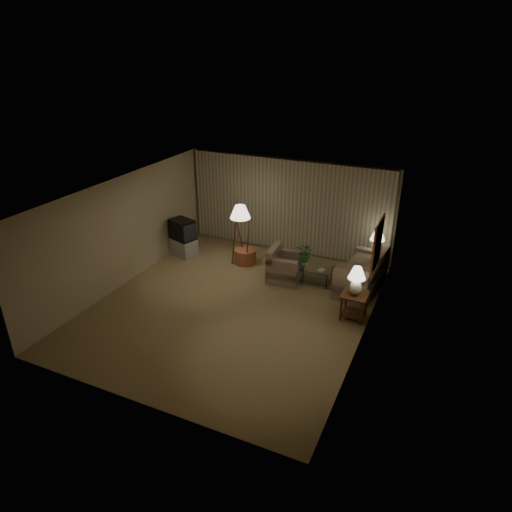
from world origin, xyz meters
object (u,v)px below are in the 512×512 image
at_px(tv_cabinet, 184,247).
at_px(armchair, 285,268).
at_px(side_table_near, 354,301).
at_px(vase, 305,262).
at_px(sofa, 361,275).
at_px(table_lamp_far, 377,240).
at_px(table_lamp_near, 357,278).
at_px(coffee_table, 310,271).
at_px(ottoman, 245,256).
at_px(side_table_far, 375,261).
at_px(floor_lamp, 241,234).
at_px(crt_tv, 182,230).

bearing_deg(tv_cabinet, armchair, 14.86).
relative_size(side_table_near, vase, 3.80).
bearing_deg(side_table_near, sofa, 96.34).
xyz_separation_m(sofa, table_lamp_far, (0.15, 0.93, 0.61)).
relative_size(sofa, armchair, 1.99).
xyz_separation_m(sofa, table_lamp_near, (0.15, -1.35, 0.61)).
bearing_deg(side_table_near, table_lamp_near, -165.96).
height_order(armchair, coffee_table, armchair).
bearing_deg(ottoman, side_table_far, 12.67).
bearing_deg(side_table_near, side_table_far, 90.00).
bearing_deg(table_lamp_far, floor_lamp, -166.17).
relative_size(side_table_far, coffee_table, 0.52).
height_order(table_lamp_near, crt_tv, table_lamp_near).
height_order(sofa, vase, sofa).
distance_m(table_lamp_near, crt_tv, 5.35).
height_order(table_lamp_near, vase, table_lamp_near).
relative_size(sofa, coffee_table, 1.62).
xyz_separation_m(table_lamp_near, coffee_table, (-1.42, 1.25, -0.71)).
xyz_separation_m(armchair, vase, (0.44, 0.23, 0.14)).
bearing_deg(armchair, coffee_table, -73.13).
relative_size(table_lamp_near, floor_lamp, 0.39).
relative_size(side_table_near, ottoman, 1.00).
relative_size(armchair, side_table_near, 1.58).
xyz_separation_m(side_table_near, table_lamp_far, (-0.00, 2.28, 0.57)).
bearing_deg(crt_tv, table_lamp_far, 30.08).
bearing_deg(tv_cabinet, coffee_table, 18.89).
height_order(side_table_far, floor_lamp, floor_lamp).
relative_size(side_table_far, ottoman, 1.00).
xyz_separation_m(table_lamp_far, tv_cabinet, (-5.20, -1.03, -0.74)).
bearing_deg(crt_tv, floor_lamp, 24.73).
bearing_deg(armchair, sofa, -84.18).
bearing_deg(crt_tv, side_table_near, 5.36).
bearing_deg(coffee_table, vase, 180.00).
bearing_deg(side_table_near, table_lamp_far, 90.00).
height_order(table_lamp_near, floor_lamp, floor_lamp).
bearing_deg(tv_cabinet, side_table_far, 30.08).
height_order(coffee_table, crt_tv, crt_tv).
bearing_deg(sofa, side_table_near, 12.81).
distance_m(sofa, vase, 1.43).
bearing_deg(floor_lamp, armchair, -15.41).
xyz_separation_m(side_table_near, ottoman, (-3.38, 1.52, -0.21)).
xyz_separation_m(coffee_table, vase, (-0.15, 0.00, 0.22)).
relative_size(table_lamp_near, vase, 4.13).
bearing_deg(ottoman, floor_lamp, -133.53).
relative_size(side_table_far, table_lamp_near, 0.92).
height_order(table_lamp_near, coffee_table, table_lamp_near).
distance_m(sofa, side_table_far, 0.94).
bearing_deg(armchair, side_table_far, -62.10).
distance_m(table_lamp_far, ottoman, 3.55).
relative_size(armchair, coffee_table, 0.82).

